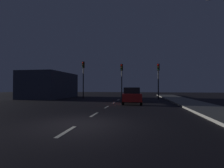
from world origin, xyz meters
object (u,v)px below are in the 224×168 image
(traffic_signal_right, at_px, (158,74))
(traffic_signal_left, at_px, (83,73))
(traffic_signal_center, at_px, (122,74))
(car_stopped_ahead, at_px, (131,95))

(traffic_signal_right, bearing_deg, traffic_signal_left, 179.99)
(traffic_signal_center, distance_m, traffic_signal_right, 4.86)
(traffic_signal_left, bearing_deg, traffic_signal_center, -0.01)
(traffic_signal_center, height_order, traffic_signal_right, traffic_signal_center)
(car_stopped_ahead, bearing_deg, traffic_signal_left, 139.80)
(car_stopped_ahead, bearing_deg, traffic_signal_center, 104.85)
(traffic_signal_right, bearing_deg, car_stopped_ahead, -118.65)
(traffic_signal_left, height_order, traffic_signal_right, traffic_signal_left)
(traffic_signal_center, bearing_deg, traffic_signal_left, 179.99)
(traffic_signal_center, relative_size, traffic_signal_right, 1.01)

